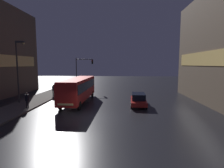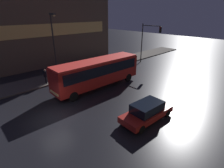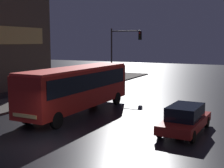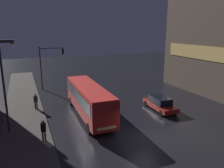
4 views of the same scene
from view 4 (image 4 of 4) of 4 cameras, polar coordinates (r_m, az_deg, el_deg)
ground_plane at (r=18.85m, az=8.32°, el=-14.29°), size 120.00×120.00×0.00m
sidewalk_left at (r=25.69m, az=-21.89°, el=-7.09°), size 4.00×48.00×0.15m
bus_near at (r=22.86m, az=-6.11°, el=-3.54°), size 2.65×10.86×3.27m
car_taxi at (r=25.38m, az=12.44°, el=-4.94°), size 2.12×4.83×1.54m
pedestrian_near at (r=18.56m, az=-17.49°, el=-10.98°), size 0.45×0.45×1.81m
pedestrian_mid at (r=26.00m, az=-19.32°, el=-3.91°), size 0.55×0.55×1.77m
traffic_light_main at (r=34.08m, az=-16.20°, el=5.95°), size 3.58×0.35×6.49m
street_lamp_sidewalk at (r=20.07m, az=-26.09°, el=2.57°), size 1.25×0.36×7.99m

